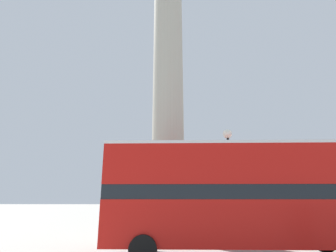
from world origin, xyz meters
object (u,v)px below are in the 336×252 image
object	(u,v)px
monument_column	(168,117)
equestrian_statue	(293,209)
bus_a	(239,193)
street_lamp	(230,167)

from	to	relation	value
monument_column	equestrian_statue	world-z (taller)	monument_column
monument_column	bus_a	xyz separation A→B (m)	(3.04, -5.81, -5.15)
bus_a	equestrian_statue	bearing A→B (deg)	56.99
equestrian_statue	bus_a	bearing A→B (deg)	-126.88
bus_a	equestrian_statue	xyz separation A→B (m)	(6.22, 9.42, -0.92)
equestrian_statue	street_lamp	bearing A→B (deg)	-136.29
monument_column	street_lamp	distance (m)	5.73
bus_a	equestrian_statue	distance (m)	11.33
bus_a	street_lamp	bearing A→B (deg)	84.24
monument_column	bus_a	size ratio (longest dim) A/B	1.94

